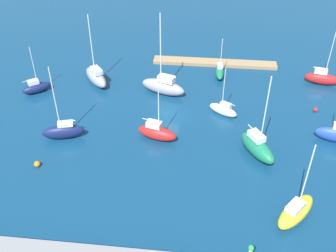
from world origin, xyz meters
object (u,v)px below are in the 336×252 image
(sailboat_gray_by_breakwater, at_px, (96,77))
(mooring_buoy_orange, at_px, (37,164))
(sailboat_navy_outer_mooring, at_px, (63,131))
(sailboat_green_far_south, at_px, (257,147))
(pier_dock, at_px, (215,63))
(mooring_buoy_red, at_px, (316,110))
(sailboat_white_lone_south, at_px, (223,110))
(sailboat_navy_west_end, at_px, (37,87))
(sailboat_blue_off_beacon, at_px, (335,134))
(sailboat_gray_lone_north, at_px, (163,86))
(sailboat_green_far_north, at_px, (220,72))
(sailboat_yellow_east_end, at_px, (296,211))
(sailboat_red_center_basin, at_px, (157,132))
(sailboat_red_mid_basin, at_px, (322,78))

(sailboat_gray_by_breakwater, relative_size, mooring_buoy_orange, 15.11)
(sailboat_navy_outer_mooring, height_order, sailboat_green_far_south, sailboat_green_far_south)
(pier_dock, distance_m, mooring_buoy_red, 22.04)
(sailboat_white_lone_south, distance_m, mooring_buoy_orange, 29.28)
(sailboat_navy_west_end, bearing_deg, sailboat_white_lone_south, -43.83)
(pier_dock, distance_m, mooring_buoy_orange, 39.86)
(sailboat_green_far_south, distance_m, sailboat_blue_off_beacon, 12.26)
(pier_dock, distance_m, sailboat_gray_by_breakwater, 23.16)
(sailboat_gray_lone_north, xyz_separation_m, mooring_buoy_red, (-25.19, 2.82, -1.12))
(sailboat_navy_west_end, xyz_separation_m, mooring_buoy_red, (-47.04, 0.80, -0.68))
(pier_dock, height_order, sailboat_green_far_north, sailboat_green_far_north)
(sailboat_green_far_north, bearing_deg, pier_dock, -170.33)
(sailboat_gray_by_breakwater, xyz_separation_m, sailboat_gray_lone_north, (-12.31, 2.03, 0.06))
(sailboat_yellow_east_end, xyz_separation_m, mooring_buoy_red, (-6.60, -22.99, -0.79))
(sailboat_blue_off_beacon, bearing_deg, sailboat_red_center_basin, 17.96)
(sailboat_navy_outer_mooring, relative_size, sailboat_gray_lone_north, 0.83)
(sailboat_yellow_east_end, height_order, sailboat_gray_lone_north, sailboat_gray_lone_north)
(sailboat_red_mid_basin, bearing_deg, sailboat_gray_by_breakwater, -162.30)
(mooring_buoy_red, bearing_deg, sailboat_white_lone_south, 9.53)
(sailboat_navy_outer_mooring, bearing_deg, sailboat_gray_by_breakwater, -107.81)
(sailboat_navy_outer_mooring, distance_m, sailboat_green_far_south, 28.05)
(sailboat_green_far_south, height_order, sailboat_yellow_east_end, sailboat_green_far_south)
(sailboat_gray_by_breakwater, height_order, sailboat_red_mid_basin, sailboat_gray_by_breakwater)
(sailboat_green_far_south, relative_size, sailboat_navy_west_end, 1.50)
(sailboat_red_mid_basin, height_order, mooring_buoy_red, sailboat_red_mid_basin)
(sailboat_gray_by_breakwater, height_order, sailboat_gray_lone_north, sailboat_gray_lone_north)
(sailboat_navy_outer_mooring, distance_m, sailboat_white_lone_south, 24.92)
(sailboat_gray_by_breakwater, bearing_deg, sailboat_red_center_basin, -176.97)
(sailboat_gray_by_breakwater, bearing_deg, sailboat_navy_outer_mooring, 138.87)
(pier_dock, bearing_deg, sailboat_red_center_basin, 71.59)
(sailboat_red_center_basin, bearing_deg, mooring_buoy_red, 36.87)
(pier_dock, distance_m, sailboat_yellow_east_end, 38.87)
(sailboat_blue_off_beacon, xyz_separation_m, sailboat_gray_lone_north, (26.40, -10.39, 0.19))
(sailboat_gray_by_breakwater, xyz_separation_m, sailboat_yellow_east_end, (-30.91, 27.84, -0.27))
(sailboat_gray_lone_north, bearing_deg, sailboat_navy_outer_mooring, 66.22)
(sailboat_green_far_south, relative_size, mooring_buoy_orange, 15.16)
(mooring_buoy_red, relative_size, mooring_buoy_orange, 0.82)
(pier_dock, relative_size, mooring_buoy_orange, 28.30)
(sailboat_yellow_east_end, xyz_separation_m, sailboat_red_mid_basin, (-9.17, -32.06, 0.07))
(sailboat_blue_off_beacon, bearing_deg, sailboat_navy_west_end, 3.14)
(mooring_buoy_orange, bearing_deg, sailboat_red_mid_basin, -147.91)
(mooring_buoy_red, distance_m, mooring_buoy_orange, 43.71)
(sailboat_green_far_south, bearing_deg, pier_dock, 161.18)
(sailboat_navy_outer_mooring, bearing_deg, sailboat_red_center_basin, 170.52)
(sailboat_red_mid_basin, distance_m, sailboat_green_far_north, 18.16)
(mooring_buoy_orange, bearing_deg, sailboat_yellow_east_end, 170.87)
(sailboat_green_far_south, bearing_deg, sailboat_red_center_basin, -130.13)
(pier_dock, bearing_deg, sailboat_navy_west_end, 24.31)
(sailboat_blue_off_beacon, bearing_deg, sailboat_gray_by_breakwater, -4.81)
(pier_dock, height_order, mooring_buoy_orange, mooring_buoy_orange)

